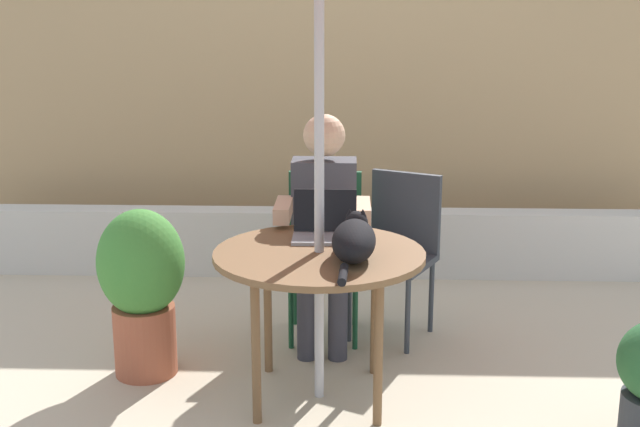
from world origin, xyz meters
name	(u,v)px	position (x,y,z in m)	size (l,w,h in m)	color
ground_plane	(319,396)	(0.00, 0.00, 0.00)	(14.00, 14.00, 0.00)	#BCAD93
fence_back	(331,120)	(0.00, 2.40, 0.97)	(5.58, 0.08, 1.94)	tan
planter_wall_low	(329,242)	(0.00, 1.81, 0.22)	(5.02, 0.20, 0.45)	beige
patio_table	(319,265)	(0.00, 0.00, 0.64)	(0.96, 0.96, 0.71)	brown
chair_occupied	(325,241)	(0.00, 0.81, 0.52)	(0.40, 0.40, 0.89)	#194C2D
chair_empty	(398,241)	(0.40, 0.81, 0.52)	(0.54, 0.54, 0.89)	#33383F
person_seated	(324,218)	(0.00, 0.65, 0.69)	(0.48, 0.48, 1.23)	#3F3F47
laptop	(325,224)	(0.02, 0.25, 0.77)	(0.30, 0.25, 0.21)	gray
cat	(354,240)	(0.15, -0.09, 0.79)	(0.21, 0.65, 0.17)	black
potted_plant_by_chair	(142,283)	(-0.87, 0.22, 0.47)	(0.42, 0.42, 0.84)	#9E5138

